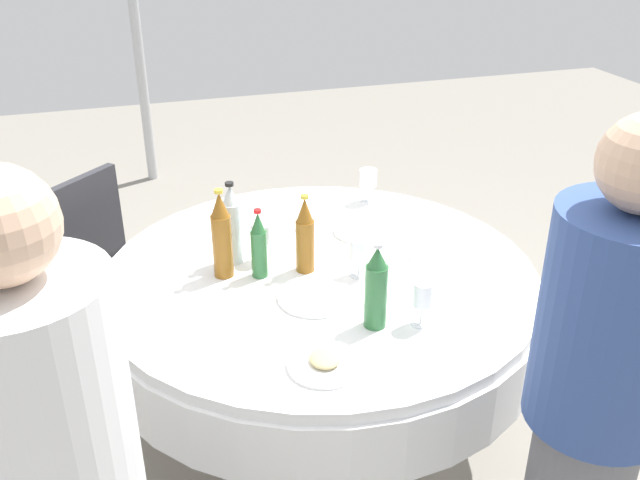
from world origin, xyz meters
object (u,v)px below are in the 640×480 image
Objects in this scene: bottle_clear_mid at (232,225)px; chair_north at (73,248)px; person_front at (593,411)px; plate_far at (324,363)px; bottle_green_east at (376,288)px; plate_west at (361,231)px; bottle_green_front at (259,246)px; wine_glass_right at (423,296)px; plate_inner at (315,297)px; wine_glass_north at (368,179)px; plate_outer at (278,222)px; bottle_amber_right at (305,236)px; wine_glass_rear at (262,235)px; bottle_amber_rear at (222,236)px; dining_table at (320,304)px; wine_glass_south at (359,250)px.

bottle_clear_mid is 0.35× the size of chair_north.
chair_north is (1.90, 1.26, -0.30)m from person_front.
plate_far is 0.71m from person_front.
plate_west is at bearing -16.45° from bottle_green_east.
bottle_green_east reaches higher than plate_west.
chair_north is (0.87, 0.66, -0.34)m from bottle_green_front.
plate_inner is at bearing 48.02° from wine_glass_right.
plate_outer is at bearing 103.92° from wine_glass_north.
plate_outer is 0.14× the size of person_front.
person_front reaches higher than bottle_amber_right.
wine_glass_north is 1.52m from person_front.
bottle_amber_right reaches higher than bottle_green_east.
wine_glass_right is 1.02× the size of wine_glass_rear.
bottle_amber_rear reaches higher than bottle_green_front.
person_front is (-1.02, -0.43, -0.05)m from bottle_amber_right.
wine_glass_north is at bearing -50.22° from bottle_green_front.
bottle_green_east is (-0.39, -0.06, 0.28)m from dining_table.
plate_west is at bearing -3.95° from wine_glass_right.
plate_far is (-0.56, -0.06, -0.11)m from bottle_green_front.
plate_far is 0.85× the size of plate_inner.
wine_glass_right is 0.70× the size of plate_far.
plate_inner is (-0.20, 0.02, -0.13)m from bottle_amber_right.
chair_north is (1.28, 0.93, -0.35)m from bottle_green_east.
plate_inner is at bearing -148.36° from bottle_clear_mid.
wine_glass_south is 0.98× the size of wine_glass_north.
plate_far reaches higher than plate_inner.
wine_glass_rear is (0.13, 0.18, 0.25)m from dining_table.
person_front reaches higher than dining_table.
bottle_amber_right is at bearing -10.80° from plate_far.
bottle_green_east is at bearing -98.37° from chair_north.
plate_outer is (0.41, 0.05, 0.15)m from dining_table.
plate_outer is at bearing 59.88° from plate_west.
plate_far is (-0.46, 0.27, -0.09)m from wine_glass_south.
dining_table is 5.43× the size of bottle_amber_right.
bottle_green_front is 1.74× the size of wine_glass_north.
bottle_green_east reaches higher than chair_north.
bottle_amber_right is 1.35× the size of plate_far.
bottle_green_front reaches higher than plate_inner.
bottle_green_front is 0.16m from bottle_amber_right.
wine_glass_north is (0.49, -0.59, -0.01)m from bottle_green_front.
plate_far is at bearing -174.28° from bottle_green_front.
person_front is (-1.52, -0.01, -0.03)m from wine_glass_north.
wine_glass_rear is 1.01× the size of wine_glass_south.
wine_glass_right reaches higher than plate_inner.
plate_west is 0.52m from plate_inner.
plate_outer is at bearing -2.16° from plate_inner.
dining_table is at bearing -16.09° from plate_far.
bottle_green_east is at bearing -155.52° from wine_glass_rear.
wine_glass_south is at bearing -30.63° from plate_far.
wine_glass_right is at bearing -150.74° from bottle_amber_right.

